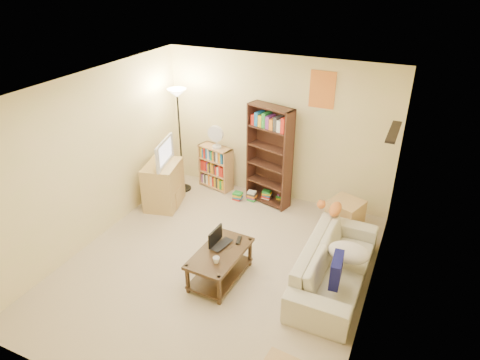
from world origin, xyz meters
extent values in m
plane|color=beige|center=(0.00, 0.00, 0.00)|extent=(4.50, 4.50, 0.00)
cube|color=beige|center=(0.00, 2.25, 1.25)|extent=(4.00, 0.04, 2.50)
cube|color=beige|center=(0.00, -2.25, 1.25)|extent=(4.00, 0.04, 2.50)
cube|color=beige|center=(-2.00, 0.00, 1.25)|extent=(0.04, 4.50, 2.50)
cube|color=beige|center=(2.00, 0.00, 1.25)|extent=(0.04, 4.50, 2.50)
cube|color=white|center=(0.00, 0.00, 2.50)|extent=(4.00, 4.50, 0.04)
cube|color=red|center=(0.72, 2.24, 2.02)|extent=(0.40, 0.02, 0.58)
cube|color=black|center=(1.92, 1.30, 1.85)|extent=(0.12, 0.80, 0.03)
imported|color=#BDB89D|center=(1.55, 0.33, 0.29)|extent=(2.00, 0.82, 0.58)
cube|color=#12134F|center=(1.64, -0.10, 0.56)|extent=(0.15, 0.39, 0.34)
ellipsoid|color=beige|center=(1.69, 0.37, 0.50)|extent=(0.53, 0.38, 0.23)
ellipsoid|color=orange|center=(1.34, 1.09, 0.66)|extent=(0.36, 0.17, 0.15)
sphere|color=orange|center=(1.13, 1.10, 0.68)|extent=(0.12, 0.12, 0.12)
cube|color=#3C2A17|center=(0.15, -0.22, 0.41)|extent=(0.59, 1.00, 0.04)
cube|color=#3C2A17|center=(0.15, -0.22, 0.09)|extent=(0.56, 0.95, 0.03)
cube|color=#3C2A17|center=(-0.10, -0.64, 0.22)|extent=(0.04, 0.04, 0.43)
cube|color=#3C2A17|center=(0.36, -0.66, 0.22)|extent=(0.04, 0.04, 0.43)
cube|color=#3C2A17|center=(-0.06, 0.22, 0.22)|extent=(0.04, 0.04, 0.43)
cube|color=#3C2A17|center=(0.40, 0.20, 0.22)|extent=(0.04, 0.04, 0.43)
imported|color=black|center=(0.17, -0.10, 0.45)|extent=(0.43, 0.35, 0.03)
cube|color=white|center=(0.03, -0.09, 0.57)|extent=(0.03, 0.33, 0.22)
imported|color=white|center=(0.21, -0.44, 0.48)|extent=(0.11, 0.11, 0.08)
cube|color=black|center=(0.28, 0.10, 0.45)|extent=(0.10, 0.18, 0.02)
cube|color=tan|center=(-1.61, 1.11, 0.39)|extent=(0.67, 0.83, 0.78)
imported|color=black|center=(-1.61, 1.11, 0.99)|extent=(0.79, 0.44, 0.43)
cube|color=#412219|center=(0.00, 1.94, 0.87)|extent=(0.83, 0.47, 1.75)
cube|color=#B27856|center=(-1.08, 2.05, 0.41)|extent=(0.68, 0.39, 0.82)
cylinder|color=silver|center=(-1.04, 2.03, 0.84)|extent=(0.16, 0.16, 0.04)
cylinder|color=silver|center=(-1.04, 2.03, 0.94)|extent=(0.02, 0.02, 0.16)
cylinder|color=silver|center=(-1.04, 2.00, 1.10)|extent=(0.29, 0.06, 0.29)
cylinder|color=black|center=(-1.60, 1.73, 0.02)|extent=(0.28, 0.28, 0.03)
cylinder|color=black|center=(-1.60, 1.73, 0.89)|extent=(0.03, 0.03, 1.79)
cone|color=beige|center=(-1.60, 1.73, 1.83)|extent=(0.32, 0.32, 0.14)
cube|color=tan|center=(1.41, 1.59, 0.27)|extent=(0.59, 0.59, 0.53)
cube|color=red|center=(-0.52, 1.78, 0.07)|extent=(0.17, 0.13, 0.14)
cube|color=#1966B2|center=(-0.28, 1.87, 0.09)|extent=(0.17, 0.13, 0.18)
cube|color=gold|center=(-0.03, 1.96, 0.10)|extent=(0.17, 0.13, 0.21)
cube|color=#268C33|center=(0.21, 2.05, 0.08)|extent=(0.17, 0.13, 0.16)
camera|label=1|loc=(2.25, -4.20, 3.84)|focal=32.00mm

